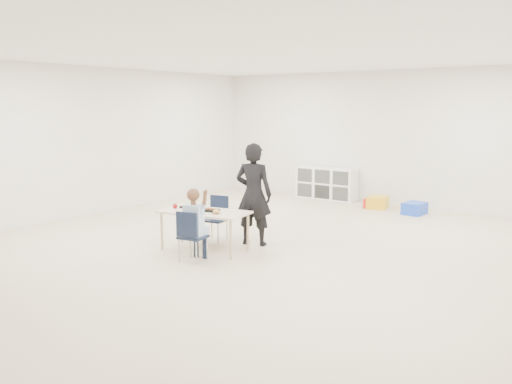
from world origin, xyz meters
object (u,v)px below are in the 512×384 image
Objects in this scene: table at (205,230)px; child at (193,221)px; chair_near at (193,236)px; cubby_shelf at (326,183)px; adult at (254,194)px.

child is (0.24, -0.50, 0.25)m from table.
chair_near is 5.51m from cubby_shelf.
child is at bearing -79.36° from cubby_shelf.
chair_near reaches higher than table.
chair_near is 0.63× the size of child.
adult is (0.36, 0.69, 0.47)m from table.
table is 0.88× the size of adult.
chair_near is 0.20m from child.
table is at bearing 105.69° from chair_near.
chair_near is at bearing 67.65° from adult.
table is 4.98m from cubby_shelf.
adult is at bearing 51.98° from table.
table is 0.96× the size of cubby_shelf.
chair_near is 0.49× the size of cubby_shelf.
child reaches higher than table.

